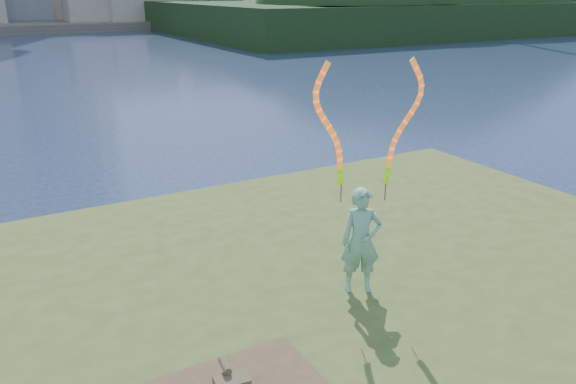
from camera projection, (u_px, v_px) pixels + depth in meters
ground at (268, 318)px, 10.29m from camera, size 320.00×320.00×0.00m
grassy_knoll at (339, 373)px, 8.30m from camera, size 20.00×18.00×0.80m
wooded_hill at (431, 27)px, 86.83m from camera, size 78.00×50.00×63.00m
woman_with_ribbons at (362, 214)px, 9.23m from camera, size 1.95×0.92×4.20m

